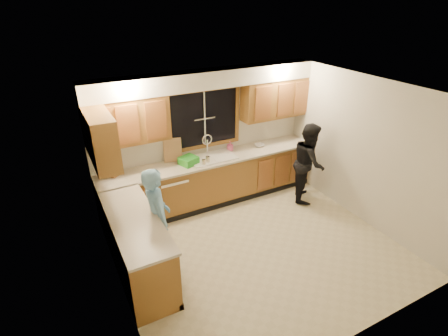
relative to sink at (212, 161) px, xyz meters
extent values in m
plane|color=beige|center=(0.00, -1.60, -0.86)|extent=(4.20, 4.20, 0.00)
plane|color=white|center=(0.00, -1.60, 1.64)|extent=(4.20, 4.20, 0.00)
plane|color=silver|center=(0.00, 0.30, 0.39)|extent=(4.20, 0.00, 4.20)
plane|color=silver|center=(-2.10, -1.60, 0.39)|extent=(0.00, 3.80, 3.80)
plane|color=silver|center=(2.10, -1.60, 0.39)|extent=(0.00, 3.80, 3.80)
cube|color=olive|center=(0.00, 0.00, -0.42)|extent=(4.20, 0.60, 0.88)
cube|color=olive|center=(-1.80, -1.25, -0.42)|extent=(0.60, 1.90, 0.88)
cube|color=beige|center=(0.00, -0.02, 0.04)|extent=(4.20, 0.63, 0.04)
cube|color=beige|center=(-1.79, -1.25, 0.04)|extent=(0.63, 1.90, 0.04)
cube|color=olive|center=(-1.43, 0.13, 0.96)|extent=(1.35, 0.33, 0.75)
cube|color=olive|center=(1.43, 0.13, 0.96)|extent=(1.35, 0.33, 0.75)
cube|color=olive|center=(-1.94, -0.48, 0.96)|extent=(0.33, 0.90, 0.75)
cube|color=white|center=(0.00, 0.12, 1.49)|extent=(4.20, 0.35, 0.30)
cube|color=black|center=(0.00, 0.29, 0.74)|extent=(1.30, 0.01, 1.00)
cube|color=olive|center=(0.00, 0.28, 1.27)|extent=(1.44, 0.03, 0.07)
cube|color=olive|center=(0.00, 0.28, 0.20)|extent=(1.44, 0.03, 0.07)
cube|color=olive|center=(-0.69, 0.28, 0.74)|extent=(0.07, 0.03, 1.00)
cube|color=olive|center=(0.69, 0.28, 0.74)|extent=(0.07, 0.03, 1.00)
cube|color=white|center=(0.00, 0.00, 0.07)|extent=(0.86, 0.52, 0.03)
cube|color=white|center=(-0.21, 0.00, -0.02)|extent=(0.38, 0.42, 0.18)
cube|color=white|center=(0.21, 0.00, -0.02)|extent=(0.38, 0.42, 0.18)
cylinder|color=silver|center=(0.00, 0.20, 0.22)|extent=(0.04, 0.04, 0.28)
torus|color=silver|center=(0.00, 0.20, 0.36)|extent=(0.21, 0.03, 0.21)
cube|color=white|center=(-0.85, -0.01, -0.45)|extent=(0.60, 0.56, 0.82)
cube|color=white|center=(-1.80, -1.82, -0.41)|extent=(0.58, 0.75, 0.90)
imported|color=#73ADDB|center=(-1.44, -1.18, -0.08)|extent=(0.41, 0.59, 1.57)
imported|color=black|center=(1.69, -0.74, -0.09)|extent=(0.91, 0.95, 1.54)
cube|color=#9E5D2B|center=(-1.75, 0.11, 0.17)|extent=(0.16, 0.16, 0.23)
cube|color=tan|center=(-0.67, 0.22, 0.27)|extent=(0.34, 0.20, 0.43)
cube|color=#2A9325|center=(-0.48, -0.03, 0.12)|extent=(0.36, 0.35, 0.14)
imported|color=#DF5588|center=(0.46, 0.15, 0.15)|extent=(0.10, 0.10, 0.19)
imported|color=silver|center=(1.08, 0.05, 0.08)|extent=(0.24, 0.24, 0.05)
cylinder|color=beige|center=(-0.26, -0.21, 0.11)|extent=(0.07, 0.07, 0.12)
cylinder|color=beige|center=(-0.15, -0.15, 0.12)|extent=(0.07, 0.07, 0.13)
camera|label=1|loc=(-2.53, -5.27, 2.79)|focal=28.00mm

